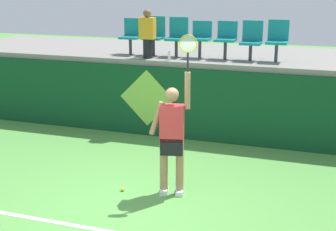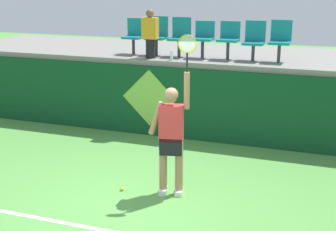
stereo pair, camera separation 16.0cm
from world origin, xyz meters
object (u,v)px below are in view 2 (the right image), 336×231
water_bottle (172,56)px  stadium_chair_3 (204,37)px  tennis_player (172,135)px  stadium_chair_1 (157,34)px  stadium_chair_4 (229,37)px  tennis_ball (122,189)px  stadium_chair_5 (254,39)px  stadium_chair_0 (135,34)px  spectator_0 (150,33)px  stadium_chair_2 (180,35)px  stadium_chair_6 (280,39)px

water_bottle → stadium_chair_3: bearing=47.4°
tennis_player → stadium_chair_1: (-1.57, 3.51, 1.17)m
water_bottle → stadium_chair_4: stadium_chair_4 is taller
tennis_player → tennis_ball: size_ratio=39.46×
stadium_chair_5 → stadium_chair_1: bearing=180.0°
tennis_ball → stadium_chair_1: bearing=101.6°
tennis_ball → stadium_chair_0: size_ratio=0.08×
stadium_chair_1 → stadium_chair_3: stadium_chair_1 is taller
tennis_ball → stadium_chair_4: stadium_chair_4 is taller
stadium_chair_0 → spectator_0: 0.73m
tennis_player → stadium_chair_1: size_ratio=2.96×
stadium_chair_3 → spectator_0: (-1.10, -0.45, 0.08)m
water_bottle → stadium_chair_4: bearing=28.0°
tennis_ball → spectator_0: size_ratio=0.06×
stadium_chair_4 → water_bottle: bearing=-152.0°
stadium_chair_2 → stadium_chair_5: (1.67, -0.00, -0.02)m
stadium_chair_0 → stadium_chair_2: (1.12, 0.01, 0.02)m
tennis_player → stadium_chair_1: bearing=114.0°
stadium_chair_1 → spectator_0: bearing=-90.0°
tennis_player → stadium_chair_6: 3.89m
stadium_chair_0 → stadium_chair_4: 2.24m
stadium_chair_1 → stadium_chair_3: bearing=-0.6°
stadium_chair_5 → stadium_chair_3: bearing=-179.5°
tennis_player → stadium_chair_3: bearing=97.6°
water_bottle → stadium_chair_1: stadium_chair_1 is taller
stadium_chair_0 → stadium_chair_2: bearing=0.3°
tennis_player → water_bottle: (-1.01, 2.91, 0.79)m
stadium_chair_1 → stadium_chair_5: bearing=-0.0°
stadium_chair_4 → stadium_chair_5: (0.55, 0.01, -0.01)m
stadium_chair_1 → stadium_chair_2: (0.55, -0.00, -0.00)m
tennis_ball → stadium_chair_6: (2.01, 3.69, 2.15)m
stadium_chair_4 → spectator_0: 1.73m
tennis_ball → stadium_chair_0: (-1.33, 3.68, 2.12)m
tennis_ball → stadium_chair_2: (-0.21, 3.69, 2.14)m
stadium_chair_2 → stadium_chair_6: 2.22m
tennis_ball → spectator_0: 3.99m
stadium_chair_6 → stadium_chair_5: bearing=179.9°
tennis_ball → stadium_chair_6: 4.72m
tennis_player → stadium_chair_3: tennis_player is taller
stadium_chair_3 → stadium_chair_4: bearing=0.1°
tennis_player → stadium_chair_5: (0.66, 3.51, 1.14)m
tennis_player → stadium_chair_5: tennis_player is taller
stadium_chair_0 → stadium_chair_6: 3.34m
water_bottle → stadium_chair_5: bearing=19.8°
water_bottle → stadium_chair_4: 1.32m
tennis_ball → stadium_chair_5: stadium_chair_5 is taller
stadium_chair_6 → stadium_chair_3: bearing=-179.7°
stadium_chair_1 → water_bottle: bearing=-47.4°
water_bottle → stadium_chair_4: (1.12, 0.59, 0.37)m
stadium_chair_2 → stadium_chair_5: stadium_chair_2 is taller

